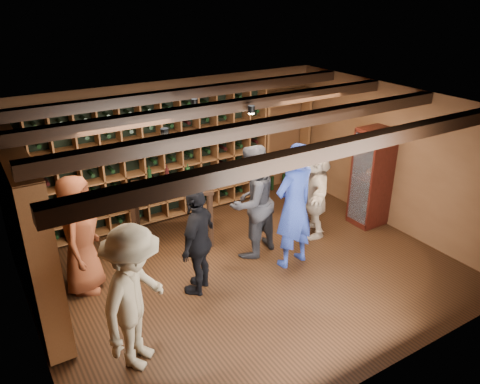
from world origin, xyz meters
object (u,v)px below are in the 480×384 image
man_grey_suit (252,202)px  guest_red_floral (79,235)px  guest_woman_black (198,241)px  guest_beige (315,190)px  guest_khaki (135,298)px  display_cabinet (371,179)px  man_blue_shirt (294,206)px  tasting_table (172,193)px

man_grey_suit → guest_red_floral: 2.57m
guest_woman_black → guest_beige: size_ratio=0.98×
guest_red_floral → guest_khaki: guest_khaki is taller
guest_khaki → guest_beige: 3.93m
guest_khaki → display_cabinet: bearing=-30.2°
guest_khaki → man_blue_shirt: bearing=-28.0°
display_cabinet → man_grey_suit: man_grey_suit is taller
guest_red_floral → guest_woman_black: size_ratio=1.10×
guest_woman_black → tasting_table: (0.26, 1.47, 0.09)m
guest_beige → tasting_table: 2.42m
guest_red_floral → tasting_table: (1.64, 0.58, 0.01)m
man_blue_shirt → guest_khaki: (-2.77, -0.75, -0.10)m
display_cabinet → tasting_table: size_ratio=1.17×
man_grey_suit → guest_beige: (1.30, 0.02, -0.11)m
guest_woman_black → guest_beige: 2.50m
guest_khaki → tasting_table: 2.79m
tasting_table → guest_beige: bearing=-0.6°
man_blue_shirt → man_grey_suit: (-0.38, 0.58, -0.07)m
guest_woman_black → man_blue_shirt: bearing=134.8°
guest_red_floral → guest_khaki: 1.79m
display_cabinet → tasting_table: bearing=159.1°
display_cabinet → tasting_table: 3.50m
guest_woman_black → guest_khaki: (-1.23, -0.89, 0.09)m
man_blue_shirt → guest_beige: man_blue_shirt is taller
man_blue_shirt → guest_khaki: bearing=7.9°
display_cabinet → man_blue_shirt: size_ratio=0.89×
display_cabinet → man_blue_shirt: man_blue_shirt is taller
display_cabinet → guest_red_floral: display_cabinet is taller
display_cabinet → man_grey_suit: 2.39m
display_cabinet → man_blue_shirt: (-2.00, -0.35, 0.13)m
guest_khaki → guest_beige: size_ratio=1.09×
man_blue_shirt → tasting_table: (-1.28, 1.60, -0.11)m
man_blue_shirt → guest_red_floral: size_ratio=1.14×
man_grey_suit → display_cabinet: bearing=157.7°
man_blue_shirt → guest_woman_black: 1.56m
tasting_table → man_grey_suit: bearing=-24.6°
guest_woman_black → guest_khaki: bearing=-4.1°
display_cabinet → guest_beige: size_ratio=1.08×
guest_woman_black → display_cabinet: bearing=143.4°
display_cabinet → guest_beige: bearing=167.4°
display_cabinet → guest_beige: display_cabinet is taller
guest_red_floral → man_grey_suit: bearing=-71.3°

